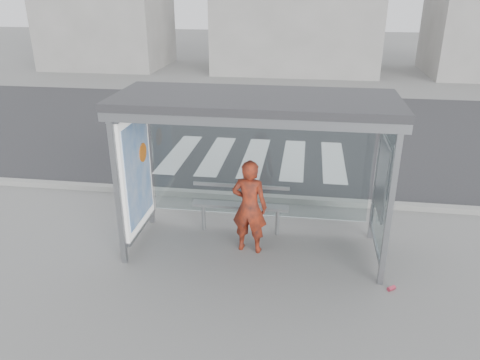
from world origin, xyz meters
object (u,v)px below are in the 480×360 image
person (249,207)px  soda_can (391,288)px  bus_shelter (231,135)px  bench (240,205)px

person → soda_can: size_ratio=13.23×
bus_shelter → bench: bus_shelter is taller
person → bench: size_ratio=0.94×
person → bus_shelter: bearing=-8.6°
soda_can → bench: bearing=149.7°
bus_shelter → person: bus_shelter is taller
person → bench: bearing=-60.6°
bus_shelter → soda_can: bearing=-20.1°
bus_shelter → bench: size_ratio=2.47×
bus_shelter → soda_can: (2.52, -0.92, -1.95)m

